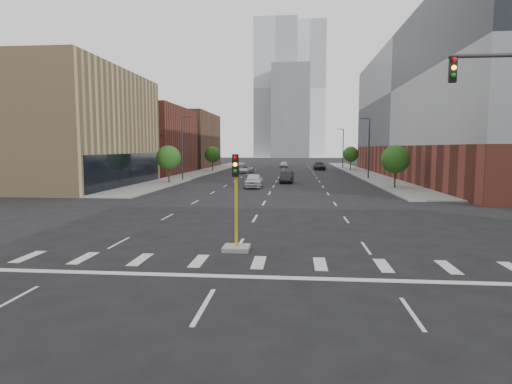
# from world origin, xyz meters

# --- Properties ---
(ground) EXTENTS (400.00, 400.00, 0.00)m
(ground) POSITION_xyz_m (0.00, 0.00, 0.00)
(ground) COLOR black
(ground) RESTS_ON ground
(sidewalk_left_far) EXTENTS (5.00, 92.00, 0.15)m
(sidewalk_left_far) POSITION_xyz_m (-15.00, 74.00, 0.07)
(sidewalk_left_far) COLOR gray
(sidewalk_left_far) RESTS_ON ground
(sidewalk_right_far) EXTENTS (5.00, 92.00, 0.15)m
(sidewalk_right_far) POSITION_xyz_m (15.00, 74.00, 0.07)
(sidewalk_right_far) COLOR gray
(sidewalk_right_far) RESTS_ON ground
(building_left_mid) EXTENTS (20.00, 24.00, 14.00)m
(building_left_mid) POSITION_xyz_m (-27.50, 40.00, 7.00)
(building_left_mid) COLOR tan
(building_left_mid) RESTS_ON ground
(building_left_far_a) EXTENTS (20.00, 22.00, 12.00)m
(building_left_far_a) POSITION_xyz_m (-27.50, 66.00, 6.00)
(building_left_far_a) COLOR brown
(building_left_far_a) RESTS_ON ground
(building_left_far_b) EXTENTS (20.00, 24.00, 13.00)m
(building_left_far_b) POSITION_xyz_m (-27.50, 92.00, 6.50)
(building_left_far_b) COLOR brown
(building_left_far_b) RESTS_ON ground
(building_right_main) EXTENTS (24.00, 70.00, 22.00)m
(building_right_main) POSITION_xyz_m (29.50, 60.00, 11.00)
(building_right_main) COLOR brown
(building_right_main) RESTS_ON ground
(tower_left) EXTENTS (22.00, 22.00, 70.00)m
(tower_left) POSITION_xyz_m (-8.00, 220.00, 35.00)
(tower_left) COLOR #B2B7BC
(tower_left) RESTS_ON ground
(tower_right) EXTENTS (20.00, 20.00, 80.00)m
(tower_right) POSITION_xyz_m (10.00, 260.00, 40.00)
(tower_right) COLOR #B2B7BC
(tower_right) RESTS_ON ground
(tower_mid) EXTENTS (18.00, 18.00, 44.00)m
(tower_mid) POSITION_xyz_m (0.00, 200.00, 22.00)
(tower_mid) COLOR slate
(tower_mid) RESTS_ON ground
(median_traffic_signal) EXTENTS (1.20, 1.20, 4.40)m
(median_traffic_signal) POSITION_xyz_m (0.00, 8.97, 0.97)
(median_traffic_signal) COLOR #999993
(median_traffic_signal) RESTS_ON ground
(streetlight_right_a) EXTENTS (1.60, 0.22, 9.07)m
(streetlight_right_a) POSITION_xyz_m (13.41, 55.00, 5.01)
(streetlight_right_a) COLOR #2D2D30
(streetlight_right_a) RESTS_ON ground
(streetlight_right_b) EXTENTS (1.60, 0.22, 9.07)m
(streetlight_right_b) POSITION_xyz_m (13.41, 90.00, 5.01)
(streetlight_right_b) COLOR #2D2D30
(streetlight_right_b) RESTS_ON ground
(streetlight_left) EXTENTS (1.60, 0.22, 9.07)m
(streetlight_left) POSITION_xyz_m (-13.41, 50.00, 5.01)
(streetlight_left) COLOR #2D2D30
(streetlight_left) RESTS_ON ground
(tree_left_near) EXTENTS (3.20, 3.20, 4.85)m
(tree_left_near) POSITION_xyz_m (-14.00, 45.00, 3.39)
(tree_left_near) COLOR #382619
(tree_left_near) RESTS_ON ground
(tree_left_far) EXTENTS (3.20, 3.20, 4.85)m
(tree_left_far) POSITION_xyz_m (-14.00, 75.00, 3.39)
(tree_left_far) COLOR #382619
(tree_left_far) RESTS_ON ground
(tree_right_near) EXTENTS (3.20, 3.20, 4.85)m
(tree_right_near) POSITION_xyz_m (14.00, 40.00, 3.39)
(tree_right_near) COLOR #382619
(tree_right_near) RESTS_ON ground
(tree_right_far) EXTENTS (3.20, 3.20, 4.85)m
(tree_right_far) POSITION_xyz_m (14.00, 80.00, 3.39)
(tree_right_far) COLOR #382619
(tree_right_far) RESTS_ON ground
(car_near_left) EXTENTS (2.07, 5.04, 1.71)m
(car_near_left) POSITION_xyz_m (-2.25, 39.99, 0.86)
(car_near_left) COLOR silver
(car_near_left) RESTS_ON ground
(car_mid_right) EXTENTS (1.90, 4.79, 1.55)m
(car_mid_right) POSITION_xyz_m (1.50, 47.55, 0.77)
(car_mid_right) COLOR #222227
(car_mid_right) RESTS_ON ground
(car_far_left) EXTENTS (2.78, 5.13, 1.37)m
(car_far_left) POSITION_xyz_m (-6.66, 69.41, 0.68)
(car_far_left) COLOR silver
(car_far_left) RESTS_ON ground
(car_deep_right) EXTENTS (2.39, 5.86, 1.70)m
(car_deep_right) POSITION_xyz_m (7.75, 82.40, 0.85)
(car_deep_right) COLOR black
(car_deep_right) RESTS_ON ground
(car_distant) EXTENTS (1.84, 4.25, 1.43)m
(car_distant) POSITION_xyz_m (-0.21, 93.73, 0.71)
(car_distant) COLOR silver
(car_distant) RESTS_ON ground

